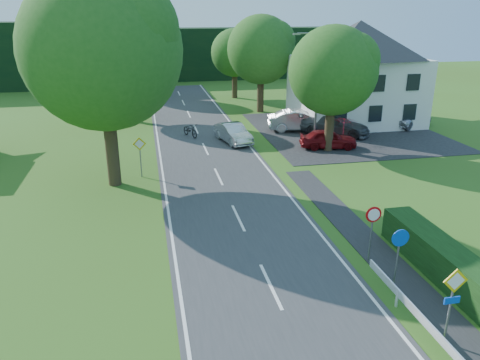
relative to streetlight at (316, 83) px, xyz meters
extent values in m
cube|color=#363638|center=(-8.06, -10.00, -4.44)|extent=(7.00, 80.00, 0.04)
cube|color=black|center=(3.94, 3.00, -4.44)|extent=(14.00, 16.00, 0.04)
cube|color=white|center=(-11.31, -10.00, -4.42)|extent=(0.12, 80.00, 0.01)
cube|color=white|center=(-4.81, -10.00, -4.42)|extent=(0.12, 80.00, 0.01)
cube|color=black|center=(-0.06, 36.00, -0.96)|extent=(30.00, 5.00, 7.00)
cube|color=white|center=(5.94, 6.00, -1.66)|extent=(10.00, 8.00, 5.60)
pyramid|color=#25262A|center=(5.94, 6.00, 2.64)|extent=(10.60, 8.40, 3.00)
cylinder|color=slate|center=(0.14, 0.00, -0.46)|extent=(0.16, 0.16, 8.00)
cylinder|color=slate|center=(-0.66, 0.00, 3.44)|extent=(1.70, 0.10, 0.10)
cube|color=slate|center=(-1.56, 0.00, 3.39)|extent=(0.50, 0.18, 0.12)
cylinder|color=slate|center=(-3.76, -22.00, -3.26)|extent=(0.07, 0.07, 2.40)
cube|color=yellow|center=(-3.76, -22.03, -2.26)|extent=(0.78, 0.04, 0.78)
cube|color=white|center=(-3.76, -22.03, -2.26)|extent=(0.57, 0.05, 0.57)
cube|color=blue|center=(-3.76, -22.03, -2.91)|extent=(0.50, 0.04, 0.22)
cylinder|color=slate|center=(-3.76, -19.00, -3.36)|extent=(0.07, 0.07, 2.20)
cylinder|color=blue|center=(-3.76, -19.03, -2.41)|extent=(0.64, 0.04, 0.64)
cylinder|color=slate|center=(-3.76, -17.00, -3.36)|extent=(0.07, 0.07, 2.20)
cylinder|color=red|center=(-3.76, -17.03, -2.41)|extent=(0.64, 0.04, 0.64)
cylinder|color=white|center=(-3.76, -17.05, -2.41)|extent=(0.48, 0.04, 0.48)
cylinder|color=slate|center=(-12.56, -5.00, -3.36)|extent=(0.07, 0.07, 2.20)
cube|color=yellow|center=(-12.56, -5.03, -2.41)|extent=(0.78, 0.04, 0.78)
cube|color=white|center=(-12.56, -5.03, -2.41)|extent=(0.57, 0.05, 0.57)
imported|color=#BCBBC1|center=(-5.77, 1.37, -3.72)|extent=(2.40, 4.49, 1.40)
imported|color=black|center=(-8.75, 3.70, -3.90)|extent=(1.45, 2.10, 1.05)
imported|color=maroon|center=(0.62, -1.53, -3.74)|extent=(4.25, 2.31, 1.37)
imported|color=silver|center=(0.22, 3.84, -3.58)|extent=(5.36, 2.59, 1.70)
imported|color=#46474B|center=(2.58, 2.00, -3.64)|extent=(5.69, 4.98, 1.58)
imported|color=silver|center=(9.94, 3.50, -3.77)|extent=(5.13, 4.14, 1.30)
imported|color=red|center=(2.42, -0.09, -3.51)|extent=(2.56, 2.58, 1.83)
camera|label=1|loc=(-12.06, -32.05, 4.99)|focal=35.00mm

